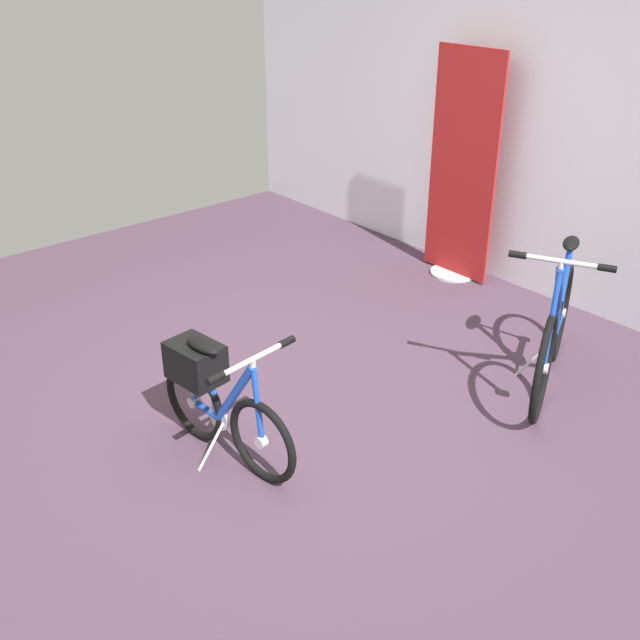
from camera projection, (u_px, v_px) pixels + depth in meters
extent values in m
plane|color=#473342|center=(296.00, 414.00, 4.14)|extent=(6.70, 6.70, 0.00)
cube|color=silver|center=(578.00, 89.00, 4.86)|extent=(6.70, 0.10, 2.96)
cylinder|color=#B7B7BC|center=(453.00, 272.00, 5.85)|extent=(0.36, 0.36, 0.02)
cube|color=#A51E1E|center=(463.00, 167.00, 5.46)|extent=(0.60, 0.02, 1.68)
torus|color=black|center=(262.00, 441.00, 3.55)|extent=(0.44, 0.09, 0.44)
cylinder|color=#B7B7BC|center=(262.00, 441.00, 3.55)|extent=(0.07, 0.06, 0.06)
torus|color=black|center=(194.00, 401.00, 3.85)|extent=(0.44, 0.09, 0.44)
cylinder|color=#B7B7BC|center=(194.00, 401.00, 3.85)|extent=(0.07, 0.06, 0.06)
cylinder|color=#1947B2|center=(206.00, 409.00, 3.80)|extent=(0.20, 0.06, 0.05)
cylinder|color=#1947B2|center=(235.00, 394.00, 3.56)|extent=(0.31, 0.08, 0.43)
cylinder|color=#1947B2|center=(211.00, 384.00, 3.68)|extent=(0.12, 0.05, 0.37)
cylinder|color=#1947B2|center=(206.00, 409.00, 3.80)|extent=(0.20, 0.05, 0.04)
cylinder|color=#1947B2|center=(258.00, 405.00, 3.47)|extent=(0.07, 0.04, 0.40)
cylinder|color=#1947B2|center=(199.00, 376.00, 3.74)|extent=(0.13, 0.04, 0.36)
ellipsoid|color=black|center=(203.00, 346.00, 3.61)|extent=(0.23, 0.12, 0.05)
cylinder|color=#B7B7BC|center=(253.00, 363.00, 3.38)|extent=(0.03, 0.03, 0.04)
cylinder|color=#B7B7BC|center=(253.00, 359.00, 3.37)|extent=(0.08, 0.44, 0.03)
cylinder|color=black|center=(215.00, 378.00, 3.23)|extent=(0.05, 0.09, 0.04)
cylinder|color=black|center=(287.00, 342.00, 3.51)|extent=(0.05, 0.09, 0.04)
cylinder|color=#B7B7BC|center=(219.00, 418.00, 3.74)|extent=(0.14, 0.03, 0.14)
cylinder|color=#B7B7BC|center=(211.00, 446.00, 3.71)|extent=(0.04, 0.19, 0.21)
cube|color=black|center=(196.00, 362.00, 3.71)|extent=(0.30, 0.23, 0.20)
torus|color=black|center=(543.00, 368.00, 3.98)|extent=(0.30, 0.58, 0.62)
cylinder|color=#B7B7BC|center=(543.00, 368.00, 3.98)|extent=(0.07, 0.08, 0.06)
torus|color=black|center=(561.00, 313.00, 4.56)|extent=(0.30, 0.58, 0.62)
cylinder|color=#B7B7BC|center=(561.00, 313.00, 4.56)|extent=(0.07, 0.08, 0.06)
cylinder|color=#1947B2|center=(558.00, 323.00, 4.45)|extent=(0.15, 0.26, 0.05)
cylinder|color=#1947B2|center=(557.00, 304.00, 4.06)|extent=(0.22, 0.40, 0.60)
cylinder|color=#1947B2|center=(562.00, 291.00, 4.28)|extent=(0.10, 0.15, 0.52)
cylinder|color=#1947B2|center=(558.00, 323.00, 4.45)|extent=(0.14, 0.26, 0.04)
cylinder|color=#1947B2|center=(552.00, 320.00, 3.87)|extent=(0.06, 0.09, 0.56)
cylinder|color=#1947B2|center=(566.00, 281.00, 4.38)|extent=(0.10, 0.17, 0.50)
ellipsoid|color=black|center=(571.00, 243.00, 4.19)|extent=(0.18, 0.24, 0.05)
cylinder|color=#B7B7BC|center=(561.00, 265.00, 3.76)|extent=(0.03, 0.03, 0.04)
cylinder|color=#B7B7BC|center=(562.00, 261.00, 3.75)|extent=(0.41, 0.21, 0.03)
cylinder|color=black|center=(518.00, 255.00, 3.83)|extent=(0.10, 0.07, 0.04)
cylinder|color=black|center=(607.00, 268.00, 3.67)|extent=(0.10, 0.07, 0.04)
cylinder|color=#B7B7BC|center=(555.00, 334.00, 4.35)|extent=(0.07, 0.13, 0.14)
cylinder|color=#B7B7BC|center=(534.00, 358.00, 4.41)|extent=(0.18, 0.10, 0.29)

